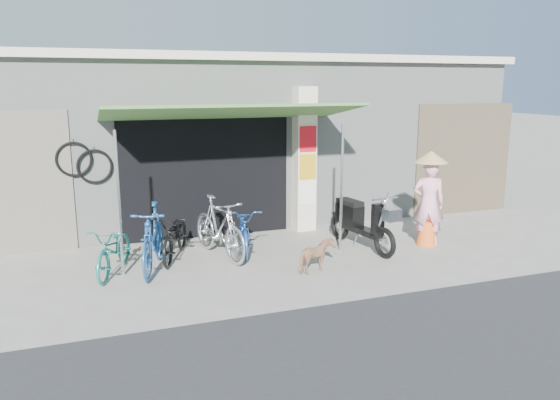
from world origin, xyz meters
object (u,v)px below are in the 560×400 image
object	(u,v)px
bike_silver	(219,227)
street_dog	(316,256)
bike_navy	(244,229)
bike_blue	(153,238)
nun	(429,199)
moped	(360,222)
bike_black	(176,236)
bike_teal	(114,250)

from	to	relation	value
bike_silver	street_dog	size ratio (longest dim) A/B	2.75
bike_navy	street_dog	world-z (taller)	bike_navy
bike_blue	nun	xyz separation A→B (m)	(5.14, -0.28, 0.34)
street_dog	moped	xyz separation A→B (m)	(1.33, 1.01, 0.22)
bike_blue	bike_silver	distance (m)	1.24
moped	bike_blue	bearing A→B (deg)	170.55
bike_blue	street_dog	xyz separation A→B (m)	(2.49, -1.03, -0.27)
street_dog	nun	world-z (taller)	nun
bike_silver	bike_navy	distance (m)	0.53
bike_navy	nun	world-z (taller)	nun
bike_silver	street_dog	world-z (taller)	bike_silver
bike_blue	bike_silver	xyz separation A→B (m)	(1.20, 0.33, -0.00)
bike_navy	moped	distance (m)	2.18
bike_navy	nun	bearing A→B (deg)	-0.21
bike_black	street_dog	distance (m)	2.55
bike_blue	bike_navy	distance (m)	1.77
bike_blue	bike_black	bearing A→B (deg)	64.54
bike_blue	nun	size ratio (longest dim) A/B	1.01
street_dog	nun	size ratio (longest dim) A/B	0.36
bike_teal	bike_navy	world-z (taller)	bike_navy
bike_silver	bike_navy	bearing A→B (deg)	2.04
bike_silver	bike_navy	size ratio (longest dim) A/B	1.10
bike_teal	moped	size ratio (longest dim) A/B	0.80
bike_teal	bike_blue	xyz separation A→B (m)	(0.62, -0.05, 0.15)
bike_blue	street_dog	bearing A→B (deg)	-5.81
bike_navy	nun	distance (m)	3.55
bike_black	street_dog	bearing A→B (deg)	-14.29
bike_blue	nun	bearing A→B (deg)	13.38
bike_black	bike_silver	xyz separation A→B (m)	(0.75, -0.17, 0.13)
bike_black	bike_navy	bearing A→B (deg)	21.36
bike_silver	bike_black	bearing A→B (deg)	153.31
nun	bike_silver	bearing A→B (deg)	20.04
bike_black	bike_navy	size ratio (longest dim) A/B	0.97
bike_teal	moped	xyz separation A→B (m)	(4.44, -0.06, 0.09)
bike_teal	bike_silver	size ratio (longest dim) A/B	0.85
bike_blue	bike_silver	size ratio (longest dim) A/B	1.01
nun	bike_black	bearing A→B (deg)	19.45
moped	nun	distance (m)	1.40
bike_teal	moped	world-z (taller)	moped
moped	bike_black	bearing A→B (deg)	162.21
bike_black	nun	world-z (taller)	nun
bike_teal	bike_black	bearing A→B (deg)	44.09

